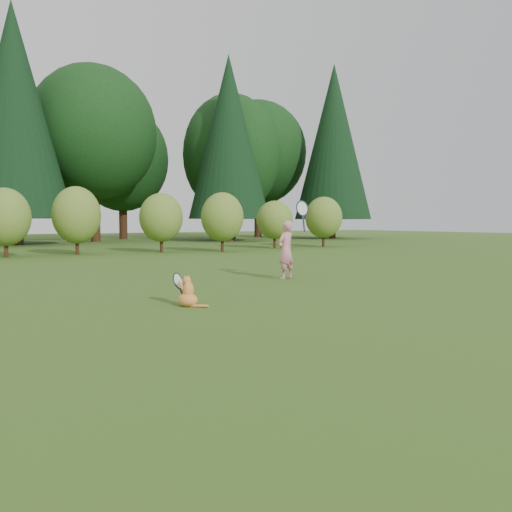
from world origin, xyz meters
TOP-DOWN VIEW (x-y plane):
  - ground at (0.00, 0.00)m, footprint 100.00×100.00m
  - shrub_row at (0.00, 13.00)m, footprint 28.00×3.00m
  - woodland_backdrop at (0.00, 23.00)m, footprint 48.00×10.00m
  - child at (2.04, 2.39)m, footprint 0.79×0.51m
  - cat at (-1.44, 0.24)m, footprint 0.43×0.74m
  - tennis_ball at (1.19, 1.41)m, footprint 0.07×0.07m

SIDE VIEW (x-z plane):
  - ground at x=0.00m, z-range 0.00..0.00m
  - cat at x=-1.44m, z-range -0.08..0.58m
  - child at x=2.04m, z-range -0.30..1.72m
  - tennis_ball at x=1.19m, z-range 0.82..0.90m
  - shrub_row at x=0.00m, z-range 0.00..2.80m
  - woodland_backdrop at x=0.00m, z-range 0.00..15.00m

